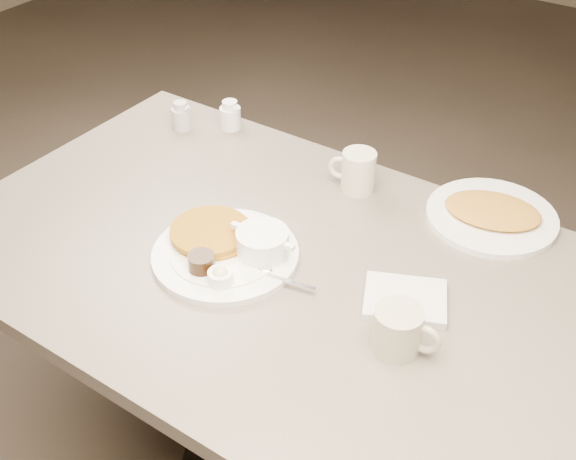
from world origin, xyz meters
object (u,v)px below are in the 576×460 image
Objects in this scene: coffee_mug_near at (399,330)px; creamer_left at (181,117)px; main_plate at (230,247)px; coffee_mug_far at (357,171)px; diner_table at (283,318)px; hash_plate at (492,214)px; creamer_right at (230,116)px.

coffee_mug_near is 0.95m from creamer_left.
coffee_mug_far reaches higher than main_plate.
diner_table is at bearing 25.16° from main_plate.
diner_table is 0.22m from main_plate.
hash_plate is at bearing 51.61° from diner_table.
hash_plate reaches higher than diner_table.
creamer_left is (-0.86, 0.40, -0.01)m from coffee_mug_near.
coffee_mug_near is 0.90m from creamer_right.
creamer_left is at bearing -174.74° from hash_plate.
coffee_mug_near is 1.08× the size of coffee_mug_far.
coffee_mug_near is (0.31, -0.09, 0.22)m from diner_table.
creamer_right is (0.11, 0.08, -0.00)m from creamer_left.
coffee_mug_far is at bearing 75.77° from main_plate.
creamer_right reaches higher than hash_plate.
creamer_right is 0.75m from hash_plate.
coffee_mug_near is 1.67× the size of creamer_left.
hash_plate is at bearing 11.64° from coffee_mug_far.
hash_plate is at bearing -0.03° from creamer_right.
creamer_left is at bearing 155.28° from coffee_mug_near.
main_plate reaches higher than hash_plate.
coffee_mug_far is at bearing -8.58° from creamer_right.
main_plate is 1.09× the size of hash_plate.
creamer_left is 0.22× the size of hash_plate.
coffee_mug_near is 0.38× the size of hash_plate.
hash_plate is (0.31, 0.39, 0.18)m from diner_table.
creamer_left and creamer_right have the same top height.
creamer_right is at bearing 171.42° from coffee_mug_far.
coffee_mug_far is 0.33m from hash_plate.
coffee_mug_near reaches higher than hash_plate.
coffee_mug_near is at bearing -89.31° from hash_plate.
diner_table is at bearing 164.65° from coffee_mug_near.
coffee_mug_near is at bearing -24.72° from creamer_left.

